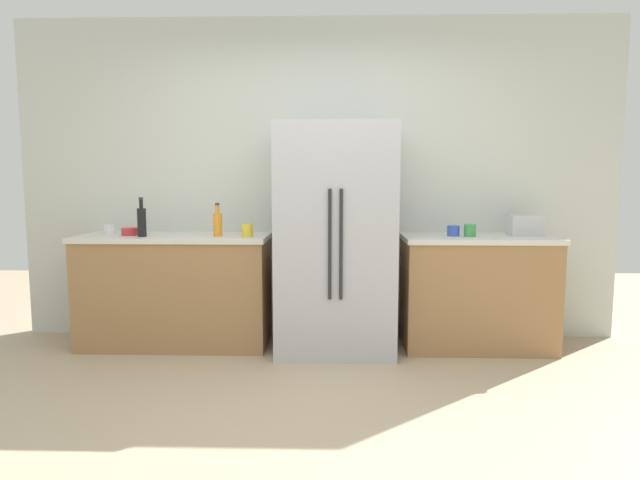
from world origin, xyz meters
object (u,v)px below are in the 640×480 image
(cup_a, at_px, (247,231))
(refrigerator, at_px, (335,239))
(toaster, at_px, (524,225))
(bottle_b, at_px, (218,224))
(bottle_a, at_px, (142,221))
(cup_b, at_px, (470,230))
(cup_d, at_px, (109,229))
(cup_c, at_px, (453,231))
(bowl_a, at_px, (131,232))

(cup_a, bearing_deg, refrigerator, 4.21)
(toaster, bearing_deg, refrigerator, -176.13)
(refrigerator, relative_size, cup_a, 17.58)
(toaster, height_order, bottle_b, bottle_b)
(bottle_a, height_order, cup_b, bottle_a)
(refrigerator, relative_size, cup_d, 20.34)
(cup_a, height_order, cup_d, cup_a)
(cup_a, bearing_deg, cup_c, 4.15)
(bottle_a, distance_m, cup_b, 2.54)
(toaster, bearing_deg, cup_c, -176.50)
(bottle_a, distance_m, cup_c, 2.42)
(cup_c, relative_size, bowl_a, 0.68)
(cup_b, distance_m, bowl_a, 2.67)
(bottle_a, height_order, cup_a, bottle_a)
(toaster, distance_m, bottle_b, 2.40)
(toaster, xyz_separation_m, cup_c, (-0.56, -0.03, -0.04))
(bottle_a, bearing_deg, cup_d, 146.72)
(refrigerator, xyz_separation_m, cup_d, (-1.85, 0.19, 0.05))
(toaster, height_order, cup_c, toaster)
(cup_a, bearing_deg, cup_d, 168.62)
(refrigerator, distance_m, cup_a, 0.68)
(cup_a, height_order, cup_b, cup_a)
(refrigerator, relative_size, cup_b, 18.13)
(cup_a, relative_size, cup_b, 1.03)
(bottle_a, bearing_deg, cup_c, 2.67)
(cup_c, xyz_separation_m, cup_d, (-2.78, 0.12, -0.00))
(cup_a, distance_m, cup_c, 1.61)
(bottle_a, height_order, bowl_a, bottle_a)
(refrigerator, xyz_separation_m, cup_c, (0.92, 0.07, 0.06))
(bottle_a, height_order, cup_d, bottle_a)
(refrigerator, height_order, toaster, refrigerator)
(refrigerator, relative_size, bottle_b, 6.76)
(refrigerator, distance_m, bottle_a, 1.51)
(cup_a, xyz_separation_m, cup_c, (1.60, 0.12, -0.01))
(bottle_a, distance_m, cup_d, 0.43)
(bowl_a, bearing_deg, cup_d, 149.38)
(refrigerator, bearing_deg, bowl_a, 178.17)
(cup_c, distance_m, cup_d, 2.78)
(toaster, xyz_separation_m, cup_a, (-2.16, -0.15, -0.03))
(toaster, bearing_deg, bottle_b, -177.37)
(bottle_b, xyz_separation_m, bowl_a, (-0.71, 0.06, -0.07))
(refrigerator, bearing_deg, cup_a, -175.79)
(cup_a, bearing_deg, bowl_a, 173.85)
(cup_c, bearing_deg, refrigerator, -175.90)
(refrigerator, relative_size, bottle_a, 5.76)
(toaster, relative_size, bowl_a, 1.68)
(bottle_b, relative_size, cup_a, 2.60)
(bottle_b, height_order, bowl_a, bottle_b)
(cup_a, bearing_deg, toaster, 3.98)
(refrigerator, bearing_deg, cup_d, 174.25)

